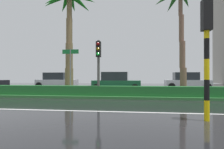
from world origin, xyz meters
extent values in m
cube|color=black|center=(0.00, 9.00, -0.05)|extent=(90.00, 42.00, 0.10)
cube|color=white|center=(0.00, 2.00, 0.00)|extent=(81.00, 0.14, 0.01)
cube|color=#2D6B33|center=(0.00, 8.00, 0.07)|extent=(85.50, 4.00, 0.15)
cube|color=#1E6028|center=(0.00, 6.60, 0.45)|extent=(76.50, 0.70, 0.60)
cylinder|color=olive|center=(0.56, 7.95, 1.03)|extent=(0.58, 0.58, 1.77)
cylinder|color=olive|center=(0.56, 7.97, 2.80)|extent=(0.51, 0.51, 1.77)
cylinder|color=olive|center=(0.56, 7.99, 4.57)|extent=(0.44, 0.44, 1.77)
cylinder|color=olive|center=(0.55, 8.01, 6.34)|extent=(0.37, 0.37, 1.77)
cone|color=#1D6D1F|center=(1.10, 8.74, 6.86)|extent=(1.70, 2.01, 1.43)
cone|color=#1D6D1F|center=(0.44, 8.96, 6.94)|extent=(0.80, 2.17, 1.28)
cone|color=#1D6D1F|center=(-0.01, 8.75, 6.88)|extent=(1.72, 2.01, 1.38)
cone|color=#1D6D1F|center=(-0.37, 8.01, 6.87)|extent=(2.10, 0.57, 1.40)
cylinder|color=brown|center=(8.37, 7.98, 1.03)|extent=(0.43, 0.43, 1.77)
cylinder|color=brown|center=(8.33, 8.05, 2.80)|extent=(0.37, 0.37, 1.77)
cylinder|color=brown|center=(8.29, 8.13, 4.57)|extent=(0.32, 0.32, 1.77)
cylinder|color=brown|center=(8.24, 8.20, 6.33)|extent=(0.27, 0.27, 1.77)
cone|color=#295926|center=(7.92, 8.98, 6.75)|extent=(1.28, 2.06, 1.59)
cylinder|color=#4C4C47|center=(2.99, 6.39, 1.86)|extent=(0.16, 0.16, 3.42)
cube|color=black|center=(2.99, 6.39, 3.02)|extent=(0.28, 0.32, 0.96)
sphere|color=maroon|center=(2.99, 6.22, 3.32)|extent=(0.20, 0.20, 0.20)
sphere|color=#7F600F|center=(2.99, 6.22, 3.02)|extent=(0.20, 0.20, 0.20)
sphere|color=#1EEA3F|center=(2.99, 6.22, 2.72)|extent=(0.20, 0.20, 0.20)
cylinder|color=slate|center=(1.01, 6.95, 1.65)|extent=(0.08, 0.08, 3.00)
cube|color=#146B2D|center=(1.01, 6.95, 2.97)|extent=(1.10, 0.03, 0.28)
cylinder|color=yellow|center=(7.51, 0.81, 0.32)|extent=(0.16, 0.16, 0.64)
cylinder|color=black|center=(7.51, 0.81, 0.95)|extent=(0.16, 0.16, 0.64)
cylinder|color=yellow|center=(7.51, 0.81, 1.59)|extent=(0.16, 0.16, 0.64)
cylinder|color=black|center=(7.51, 0.81, 2.23)|extent=(0.16, 0.16, 0.64)
cylinder|color=yellow|center=(7.51, 0.81, 2.86)|extent=(0.16, 0.16, 0.64)
cylinder|color=black|center=(7.51, 0.81, 3.50)|extent=(0.16, 0.16, 0.64)
cube|color=black|center=(7.51, 0.81, 3.27)|extent=(0.28, 0.32, 0.96)
sphere|color=red|center=(7.51, 0.98, 3.57)|extent=(0.20, 0.20, 0.20)
sphere|color=#7F600F|center=(7.51, 0.98, 3.27)|extent=(0.20, 0.20, 0.20)
sphere|color=#0F591E|center=(7.51, 0.98, 2.97)|extent=(0.20, 0.20, 0.20)
cylinder|color=black|center=(-7.89, 12.92, 0.34)|extent=(0.68, 0.22, 0.68)
cube|color=silver|center=(-3.37, 15.18, 0.60)|extent=(4.30, 1.76, 0.72)
cube|color=#1E2328|center=(-3.52, 15.18, 1.34)|extent=(2.30, 1.58, 0.76)
cylinder|color=black|center=(-1.72, 16.08, 0.34)|extent=(0.68, 0.22, 0.68)
cylinder|color=black|center=(-1.72, 14.28, 0.34)|extent=(0.68, 0.22, 0.68)
cylinder|color=black|center=(-5.02, 16.08, 0.34)|extent=(0.68, 0.22, 0.68)
cylinder|color=black|center=(-5.02, 14.28, 0.34)|extent=(0.68, 0.22, 0.68)
cube|color=#195133|center=(3.49, 12.27, 0.60)|extent=(4.30, 1.76, 0.72)
cube|color=#1E2328|center=(3.34, 12.27, 1.34)|extent=(2.30, 1.58, 0.76)
cylinder|color=black|center=(5.14, 13.17, 0.34)|extent=(0.68, 0.22, 0.68)
cylinder|color=black|center=(5.14, 11.37, 0.34)|extent=(0.68, 0.22, 0.68)
cylinder|color=black|center=(1.84, 13.17, 0.34)|extent=(0.68, 0.22, 0.68)
cylinder|color=black|center=(1.84, 11.37, 0.34)|extent=(0.68, 0.22, 0.68)
cube|color=silver|center=(10.30, 15.10, 0.60)|extent=(4.30, 1.76, 0.72)
cube|color=#1E2328|center=(10.15, 15.10, 1.34)|extent=(2.30, 1.58, 0.76)
cylinder|color=black|center=(11.95, 16.00, 0.34)|extent=(0.68, 0.22, 0.68)
cylinder|color=black|center=(11.95, 14.20, 0.34)|extent=(0.68, 0.22, 0.68)
cylinder|color=black|center=(8.65, 16.00, 0.34)|extent=(0.68, 0.22, 0.68)
cylinder|color=black|center=(8.65, 14.20, 0.34)|extent=(0.68, 0.22, 0.68)
camera|label=1|loc=(5.41, -5.66, 1.40)|focal=32.00mm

